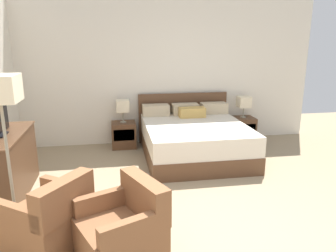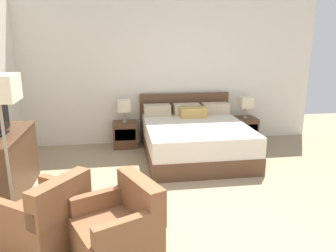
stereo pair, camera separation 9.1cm
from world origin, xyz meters
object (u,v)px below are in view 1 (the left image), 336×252
Objects in this scene: armchair_by_window at (49,221)px; nightstand_left at (124,135)px; table_lamp_right at (244,102)px; floor_lamp at (0,99)px; armchair_companion at (123,232)px; dresser at (4,164)px; bed at (194,138)px; nightstand_right at (242,129)px; table_lamp_left at (123,106)px.

nightstand_left is at bearing 74.45° from armchair_by_window.
floor_lamp is (-3.66, -2.59, 0.64)m from table_lamp_right.
floor_lamp is (-1.15, 0.75, 1.15)m from armchair_companion.
table_lamp_right is at bearing 23.71° from dresser.
nightstand_left is at bearing 149.17° from bed.
bed reaches higher than armchair_companion.
dresser is at bearing 120.85° from armchair_by_window.
bed is at bearing 48.72° from armchair_by_window.
table_lamp_right is at bearing 35.29° from floor_lamp.
nightstand_left is 0.54× the size of armchair_companion.
nightstand_right is 1.15× the size of table_lamp_right.
floor_lamp is (-0.44, 0.44, 1.15)m from armchair_by_window.
table_lamp_right is 0.25× the size of floor_lamp.
nightstand_left is at bearing 47.46° from dresser.
armchair_companion is (-2.51, -3.34, -0.51)m from table_lamp_right.
dresser is at bearing -156.31° from nightstand_right.
table_lamp_left is at bearing 149.12° from bed.
table_lamp_left is at bearing 179.97° from nightstand_right.
floor_lamp is (-1.28, -2.59, 0.64)m from table_lamp_left.
nightstand_left is (-1.19, 0.71, -0.08)m from bed.
table_lamp_left is (0.00, 0.00, 0.55)m from nightstand_left.
armchair_companion is (-2.51, -3.34, 0.04)m from nightstand_right.
dresser is (-3.99, -1.75, -0.36)m from table_lamp_right.
table_lamp_right is 0.44× the size of armchair_by_window.
nightstand_left is 1.00× the size of nightstand_right.
nightstand_right is 0.29× the size of floor_lamp.
table_lamp_left is 0.47× the size of armchair_companion.
table_lamp_right is (2.38, 0.00, 0.55)m from nightstand_left.
bed is 2.06× the size of armchair_by_window.
nightstand_left is 1.15× the size of table_lamp_left.
armchair_companion is at bearing -92.22° from table_lamp_left.
nightstand_right is 4.36m from dresser.
armchair_companion is (-0.13, -3.34, -0.51)m from table_lamp_left.
floor_lamp is (-3.66, -2.59, 1.19)m from nightstand_right.
table_lamp_left reaches higher than nightstand_left.
table_lamp_left reaches higher than nightstand_right.
table_lamp_left is 0.25× the size of floor_lamp.
nightstand_right is 0.54× the size of armchair_companion.
table_lamp_right is 4.21m from armchair_companion.
table_lamp_right is at bearing 0.00° from table_lamp_left.
floor_lamp reaches higher than table_lamp_left.
table_lamp_right is (2.38, 0.00, 0.00)m from table_lamp_left.
armchair_companion is (-1.32, -2.62, -0.04)m from bed.
nightstand_right is 0.36× the size of dresser.
table_lamp_left is 3.19m from armchair_by_window.
dresser is at bearing 132.97° from armchair_companion.
nightstand_right is at bearing 0.00° from nightstand_left.
dresser is at bearing 111.33° from floor_lamp.
armchair_by_window is (-2.03, -2.32, -0.04)m from bed.
nightstand_right is at bearing 53.01° from armchair_companion.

